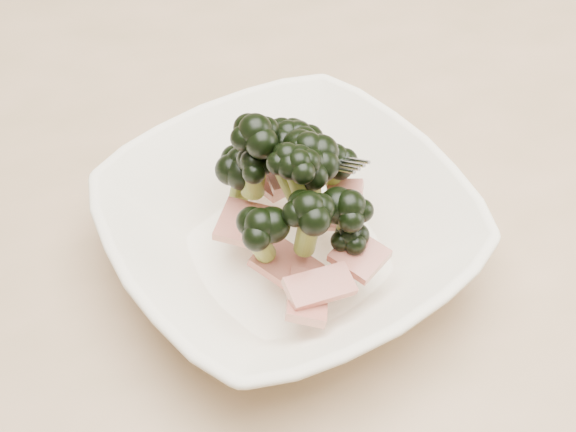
% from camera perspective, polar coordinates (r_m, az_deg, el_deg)
% --- Properties ---
extents(dining_table, '(1.20, 0.80, 0.75)m').
position_cam_1_polar(dining_table, '(0.76, 5.93, -3.41)').
color(dining_table, tan).
rests_on(dining_table, ground).
extents(broccoli_dish, '(0.33, 0.33, 0.13)m').
position_cam_1_polar(broccoli_dish, '(0.61, 0.07, -0.45)').
color(broccoli_dish, white).
rests_on(broccoli_dish, dining_table).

